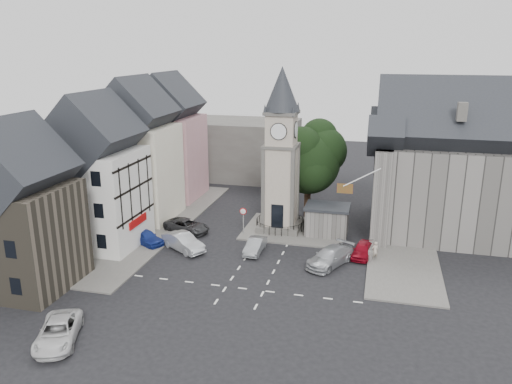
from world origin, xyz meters
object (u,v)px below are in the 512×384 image
(clock_tower, at_px, (281,151))
(car_west_blue, at_px, (146,237))
(stone_shelter, at_px, (327,220))
(car_east_red, at_px, (363,250))
(pedestrian, at_px, (375,251))

(clock_tower, bearing_deg, car_west_blue, -148.57)
(stone_shelter, distance_m, car_east_red, 5.89)
(car_west_blue, bearing_deg, stone_shelter, -40.94)
(stone_shelter, xyz_separation_m, pedestrian, (4.76, -4.91, -0.70))
(car_west_blue, bearing_deg, car_east_red, -56.98)
(car_west_blue, xyz_separation_m, car_east_red, (20.00, 2.04, -0.04))
(pedestrian, bearing_deg, stone_shelter, -77.79)
(clock_tower, relative_size, stone_shelter, 3.78)
(car_west_blue, distance_m, car_east_red, 20.10)
(car_east_red, bearing_deg, stone_shelter, 138.84)
(car_west_blue, relative_size, pedestrian, 2.41)
(clock_tower, distance_m, car_west_blue, 15.39)
(stone_shelter, bearing_deg, car_east_red, -50.57)
(car_west_blue, height_order, pedestrian, pedestrian)
(clock_tower, bearing_deg, pedestrian, -29.44)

